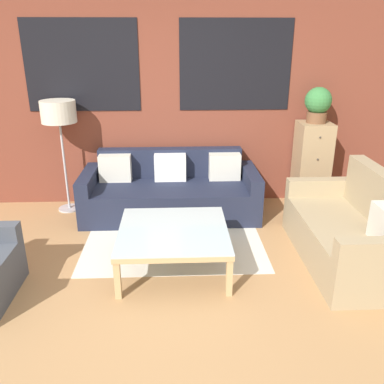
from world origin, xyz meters
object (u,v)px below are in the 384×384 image
settee_vintage (350,233)px  potted_plant (318,104)px  coffee_table (173,234)px  floor_lamp (59,116)px  couch_dark (171,192)px  drawer_cabinet (311,165)px

settee_vintage → potted_plant: (0.05, 1.47, 1.05)m
settee_vintage → potted_plant: size_ratio=3.69×
coffee_table → potted_plant: bearing=40.1°
settee_vintage → floor_lamp: (-3.14, 1.46, 0.93)m
floor_lamp → potted_plant: 3.19m
couch_dark → settee_vintage: settee_vintage is taller
floor_lamp → potted_plant: potted_plant is taller
floor_lamp → couch_dark: bearing=-7.8°
couch_dark → potted_plant: bearing=6.2°
floor_lamp → potted_plant: bearing=0.3°
couch_dark → floor_lamp: bearing=172.2°
coffee_table → drawer_cabinet: drawer_cabinet is taller
coffee_table → potted_plant: size_ratio=2.37×
settee_vintage → drawer_cabinet: size_ratio=1.45×
coffee_table → drawer_cabinet: 2.38m
couch_dark → coffee_table: size_ratio=2.09×
coffee_table → drawer_cabinet: bearing=40.1°
settee_vintage → floor_lamp: size_ratio=1.14×
settee_vintage → potted_plant: bearing=88.0°
drawer_cabinet → potted_plant: (-0.00, 0.00, 0.80)m
drawer_cabinet → potted_plant: bearing=90.0°
coffee_table → couch_dark: bearing=91.6°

